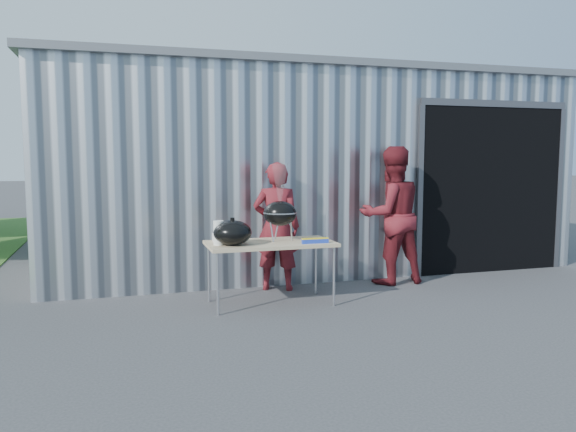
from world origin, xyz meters
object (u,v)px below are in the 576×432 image
object	(u,v)px
kettle_grill	(280,206)
person_cook	(276,226)
person_bystander	(391,215)
folding_table	(270,245)

from	to	relation	value
kettle_grill	person_cook	distance (m)	0.71
kettle_grill	person_cook	bearing A→B (deg)	78.17
person_bystander	kettle_grill	bearing A→B (deg)	14.89
person_cook	person_bystander	bearing A→B (deg)	-161.87
person_cook	person_bystander	size ratio (longest dim) A/B	0.89
folding_table	person_cook	xyz separation A→B (m)	(0.27, 0.69, 0.14)
folding_table	kettle_grill	size ratio (longest dim) A/B	1.62
folding_table	kettle_grill	xyz separation A→B (m)	(0.14, 0.07, 0.47)
kettle_grill	person_bystander	distance (m)	1.86
person_cook	person_bystander	xyz separation A→B (m)	(1.63, -0.08, 0.11)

